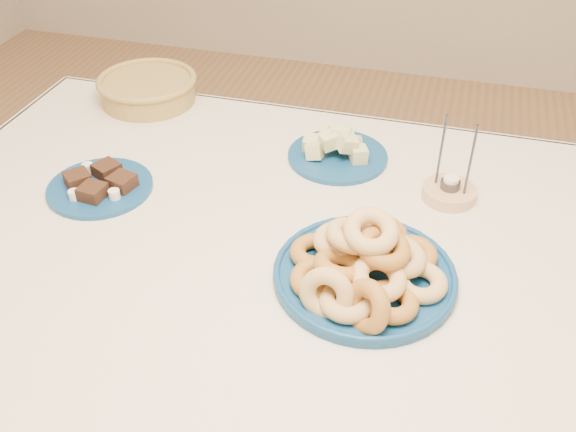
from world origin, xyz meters
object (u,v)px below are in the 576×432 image
object	(u,v)px
donut_platter	(365,267)
candle_holder	(449,191)
melon_plate	(337,148)
dining_table	(294,280)
wicker_basket	(148,88)
brownie_plate	(100,185)

from	to	relation	value
donut_platter	candle_holder	size ratio (longest dim) A/B	2.20
donut_platter	melon_plate	bearing A→B (deg)	108.70
dining_table	melon_plate	xyz separation A→B (m)	(0.01, 0.33, 0.13)
wicker_basket	melon_plate	bearing A→B (deg)	-14.77
donut_platter	candle_holder	xyz separation A→B (m)	(0.13, 0.32, -0.02)
dining_table	melon_plate	size ratio (longest dim) A/B	5.84
donut_platter	brownie_plate	size ratio (longest dim) A/B	1.39
melon_plate	wicker_basket	xyz separation A→B (m)	(-0.56, 0.15, 0.01)
brownie_plate	wicker_basket	size ratio (longest dim) A/B	0.94
donut_platter	melon_plate	xyz separation A→B (m)	(-0.14, 0.41, -0.01)
dining_table	candle_holder	world-z (taller)	candle_holder
wicker_basket	dining_table	bearing A→B (deg)	-41.23
melon_plate	wicker_basket	distance (m)	0.58
dining_table	brownie_plate	bearing A→B (deg)	173.11
melon_plate	wicker_basket	bearing A→B (deg)	165.23
donut_platter	brownie_plate	bearing A→B (deg)	167.45
dining_table	donut_platter	size ratio (longest dim) A/B	4.01
wicker_basket	candle_holder	xyz separation A→B (m)	(0.83, -0.24, -0.02)
melon_plate	candle_holder	xyz separation A→B (m)	(0.27, -0.10, -0.01)
brownie_plate	candle_holder	world-z (taller)	candle_holder
melon_plate	candle_holder	size ratio (longest dim) A/B	1.51
dining_table	candle_holder	xyz separation A→B (m)	(0.28, 0.23, 0.12)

